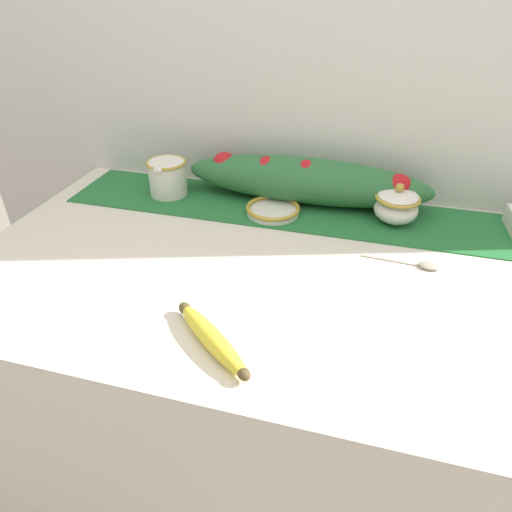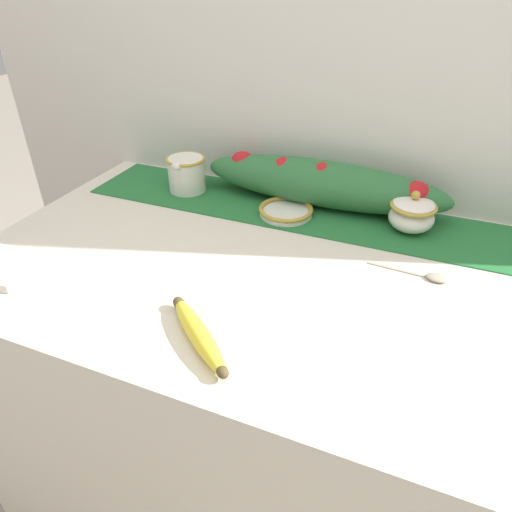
{
  "view_description": "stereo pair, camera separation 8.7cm",
  "coord_description": "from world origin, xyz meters",
  "px_view_note": "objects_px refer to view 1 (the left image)",
  "views": [
    {
      "loc": [
        0.16,
        -0.76,
        1.44
      ],
      "look_at": [
        -0.03,
        -0.05,
        0.96
      ],
      "focal_mm": 32.0,
      "sensor_mm": 36.0,
      "label": 1
    },
    {
      "loc": [
        0.24,
        -0.73,
        1.44
      ],
      "look_at": [
        -0.03,
        -0.05,
        0.96
      ],
      "focal_mm": 32.0,
      "sensor_mm": 36.0,
      "label": 2
    }
  ],
  "objects_px": {
    "sugar_bowl": "(397,205)",
    "small_dish": "(273,210)",
    "banana": "(212,338)",
    "cream_pitcher": "(168,176)",
    "spoon": "(425,265)"
  },
  "relations": [
    {
      "from": "sugar_bowl",
      "to": "banana",
      "type": "relative_size",
      "value": 0.6
    },
    {
      "from": "cream_pitcher",
      "to": "banana",
      "type": "distance_m",
      "value": 0.59
    },
    {
      "from": "sugar_bowl",
      "to": "cream_pitcher",
      "type": "bearing_deg",
      "value": 179.89
    },
    {
      "from": "small_dish",
      "to": "banana",
      "type": "height_order",
      "value": "banana"
    },
    {
      "from": "cream_pitcher",
      "to": "sugar_bowl",
      "type": "distance_m",
      "value": 0.58
    },
    {
      "from": "cream_pitcher",
      "to": "small_dish",
      "type": "height_order",
      "value": "cream_pitcher"
    },
    {
      "from": "spoon",
      "to": "sugar_bowl",
      "type": "bearing_deg",
      "value": 113.8
    },
    {
      "from": "cream_pitcher",
      "to": "spoon",
      "type": "distance_m",
      "value": 0.67
    },
    {
      "from": "spoon",
      "to": "small_dish",
      "type": "bearing_deg",
      "value": 161.77
    },
    {
      "from": "spoon",
      "to": "cream_pitcher",
      "type": "bearing_deg",
      "value": 168.17
    },
    {
      "from": "small_dish",
      "to": "banana",
      "type": "bearing_deg",
      "value": -88.52
    },
    {
      "from": "small_dish",
      "to": "spoon",
      "type": "xyz_separation_m",
      "value": [
        0.35,
        -0.14,
        -0.01
      ]
    },
    {
      "from": "sugar_bowl",
      "to": "small_dish",
      "type": "xyz_separation_m",
      "value": [
        -0.29,
        -0.04,
        -0.03
      ]
    },
    {
      "from": "small_dish",
      "to": "banana",
      "type": "xyz_separation_m",
      "value": [
        0.01,
        -0.47,
        0.0
      ]
    },
    {
      "from": "sugar_bowl",
      "to": "spoon",
      "type": "distance_m",
      "value": 0.19
    }
  ]
}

